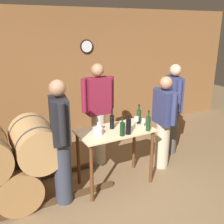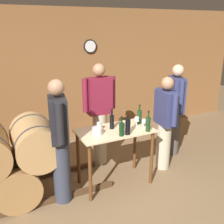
# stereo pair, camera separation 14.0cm
# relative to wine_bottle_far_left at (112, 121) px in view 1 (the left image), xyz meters

# --- Properties ---
(ground_plane) EXTENTS (14.00, 14.00, 0.00)m
(ground_plane) POSITION_rel_wine_bottle_far_left_xyz_m (0.12, -0.90, -1.01)
(ground_plane) COLOR brown
(back_wall) EXTENTS (8.40, 0.08, 2.70)m
(back_wall) POSITION_rel_wine_bottle_far_left_xyz_m (0.12, 1.94, 0.34)
(back_wall) COLOR brown
(back_wall) RESTS_ON ground_plane
(tasting_table) EXTENTS (1.12, 0.62, 0.89)m
(tasting_table) POSITION_rel_wine_bottle_far_left_xyz_m (0.02, -0.07, -0.30)
(tasting_table) COLOR beige
(tasting_table) RESTS_ON ground_plane
(wine_bottle_far_left) EXTENTS (0.07, 0.07, 0.31)m
(wine_bottle_far_left) POSITION_rel_wine_bottle_far_left_xyz_m (0.00, 0.00, 0.00)
(wine_bottle_far_left) COLOR black
(wine_bottle_far_left) RESTS_ON tasting_table
(wine_bottle_left) EXTENTS (0.07, 0.07, 0.29)m
(wine_bottle_left) POSITION_rel_wine_bottle_far_left_xyz_m (0.00, -0.30, -0.01)
(wine_bottle_left) COLOR black
(wine_bottle_left) RESTS_ON tasting_table
(wine_bottle_center) EXTENTS (0.07, 0.07, 0.30)m
(wine_bottle_center) POSITION_rel_wine_bottle_far_left_xyz_m (0.11, -0.29, 0.00)
(wine_bottle_center) COLOR black
(wine_bottle_center) RESTS_ON tasting_table
(wine_bottle_right) EXTENTS (0.07, 0.07, 0.31)m
(wine_bottle_right) POSITION_rel_wine_bottle_far_left_xyz_m (0.42, -0.32, 0.00)
(wine_bottle_right) COLOR #193819
(wine_bottle_right) RESTS_ON tasting_table
(wine_bottle_far_right) EXTENTS (0.07, 0.07, 0.31)m
(wine_bottle_far_right) POSITION_rel_wine_bottle_far_left_xyz_m (0.47, -0.00, 0.00)
(wine_bottle_far_right) COLOR #193819
(wine_bottle_far_right) RESTS_ON tasting_table
(wine_glass_near_left) EXTENTS (0.06, 0.06, 0.13)m
(wine_glass_near_left) POSITION_rel_wine_bottle_far_left_xyz_m (-0.20, 0.02, -0.03)
(wine_glass_near_left) COLOR silver
(wine_glass_near_left) RESTS_ON tasting_table
(wine_glass_near_center) EXTENTS (0.06, 0.06, 0.14)m
(wine_glass_near_center) POSITION_rel_wine_bottle_far_left_xyz_m (0.10, -0.17, -0.02)
(wine_glass_near_center) COLOR silver
(wine_glass_near_center) RESTS_ON tasting_table
(wine_glass_near_right) EXTENTS (0.07, 0.07, 0.14)m
(wine_glass_near_right) POSITION_rel_wine_bottle_far_left_xyz_m (0.39, -0.07, -0.01)
(wine_glass_near_right) COLOR silver
(wine_glass_near_right) RESTS_ON tasting_table
(wine_glass_far_side) EXTENTS (0.06, 0.06, 0.13)m
(wine_glass_far_side) POSITION_rel_wine_bottle_far_left_xyz_m (0.45, -0.17, -0.02)
(wine_glass_far_side) COLOR silver
(wine_glass_far_side) RESTS_ON tasting_table
(ice_bucket) EXTENTS (0.14, 0.14, 0.10)m
(ice_bucket) POSITION_rel_wine_bottle_far_left_xyz_m (-0.28, -0.11, -0.07)
(ice_bucket) COLOR silver
(ice_bucket) RESTS_ON tasting_table
(person_host) EXTENTS (0.59, 0.24, 1.78)m
(person_host) POSITION_rel_wine_bottle_far_left_xyz_m (0.07, 0.63, -0.06)
(person_host) COLOR #B7AD93
(person_host) RESTS_ON ground_plane
(person_visitor_with_scarf) EXTENTS (0.34, 0.56, 1.71)m
(person_visitor_with_scarf) POSITION_rel_wine_bottle_far_left_xyz_m (1.47, 0.36, -0.10)
(person_visitor_with_scarf) COLOR #4C4742
(person_visitor_with_scarf) RESTS_ON ground_plane
(person_visitor_bearded) EXTENTS (0.25, 0.59, 1.59)m
(person_visitor_bearded) POSITION_rel_wine_bottle_far_left_xyz_m (0.98, 0.00, -0.17)
(person_visitor_bearded) COLOR #B7AD93
(person_visitor_bearded) RESTS_ON ground_plane
(person_visitor_near_door) EXTENTS (0.29, 0.58, 1.73)m
(person_visitor_near_door) POSITION_rel_wine_bottle_far_left_xyz_m (-0.83, -0.13, -0.09)
(person_visitor_near_door) COLOR #333847
(person_visitor_near_door) RESTS_ON ground_plane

